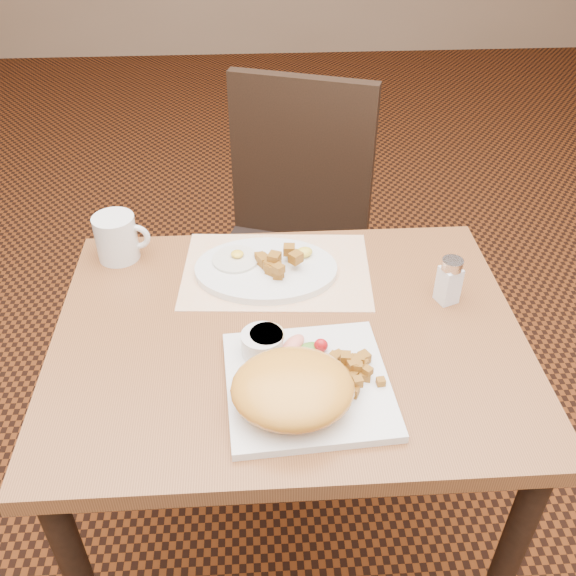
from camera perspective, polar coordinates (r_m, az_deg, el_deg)
The scene contains 15 objects.
ground at distance 1.82m, azimuth 0.03°, elevation -21.77°, with size 8.00×8.00×0.00m, color black.
table at distance 1.31m, azimuth 0.04°, elevation -7.45°, with size 0.90×0.70×0.75m.
chair_far at distance 1.89m, azimuth 0.26°, elevation 4.82°, with size 0.54×0.54×0.97m.
placemat at distance 1.39m, azimuth -1.04°, elevation 1.57°, with size 0.40×0.28×0.00m, color white.
plate_square at distance 1.12m, azimuth 1.78°, elevation -8.55°, with size 0.28×0.28×0.02m, color silver.
plate_oval at distance 1.37m, azimuth -1.97°, elevation 1.66°, with size 0.30×0.23×0.02m, color silver, non-canonical shape.
hollandaise_mound at distance 1.06m, azimuth 0.31°, elevation -8.96°, with size 0.20×0.18×0.08m.
ramekin at distance 1.15m, azimuth -2.27°, elevation -4.88°, with size 0.08×0.08×0.04m.
garnish_sq at distance 1.17m, azimuth 1.34°, elevation -5.13°, with size 0.10×0.07×0.03m.
fried_egg at distance 1.39m, azimuth -4.67°, elevation 2.62°, with size 0.10×0.10×0.02m.
garnish_ov at distance 1.40m, azimuth 1.14°, elevation 3.18°, with size 0.06×0.04×0.02m.
salt_shaker at distance 1.32m, azimuth 14.15°, elevation 0.70°, with size 0.05×0.05×0.10m.
coffee_mug at distance 1.45m, azimuth -14.93°, elevation 4.36°, with size 0.12×0.09×0.10m.
home_fries_sq at distance 1.13m, azimuth 5.93°, elevation -7.12°, with size 0.09×0.11×0.03m.
home_fries_ov at distance 1.35m, azimuth -1.22°, elevation 2.19°, with size 0.10×0.10×0.04m.
Camera 1 is at (-0.06, -0.92, 1.57)m, focal length 40.00 mm.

